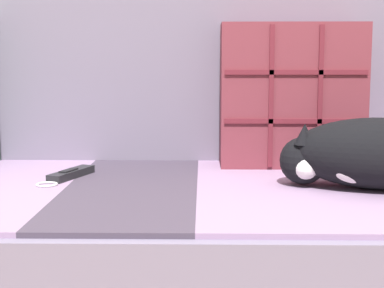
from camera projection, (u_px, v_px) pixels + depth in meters
couch at (135, 259)px, 1.38m from camera, size 2.17×0.89×0.36m
sofa_backrest at (148, 70)px, 1.70m from camera, size 2.13×0.14×0.51m
throw_pillow_quilted at (292, 95)px, 1.56m from camera, size 0.38×0.14×0.38m
sleeping_cat at (372, 155)px, 1.28m from camera, size 0.45×0.27×0.16m
game_remote_far at (70, 174)px, 1.41m from camera, size 0.11×0.21×0.02m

